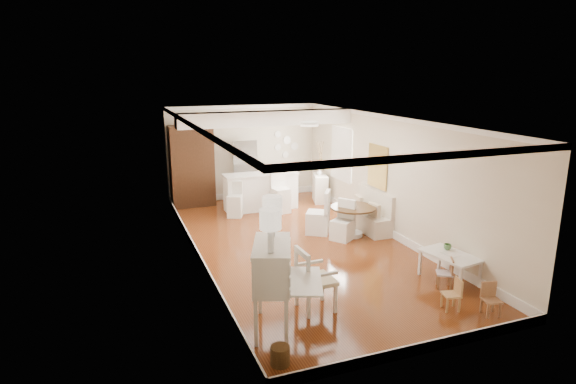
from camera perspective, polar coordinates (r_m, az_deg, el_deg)
room at (r=10.52m, az=0.93°, el=4.36°), size 9.00×9.04×2.82m
secretary_bureau at (r=7.23m, az=-1.90°, el=-11.19°), size 1.38×1.39×1.36m
gustavian_armchair at (r=7.86m, az=3.33°, el=-10.24°), size 0.62×0.62×1.05m
wicker_basket at (r=6.69m, az=-0.94°, el=-18.81°), size 0.34×0.34×0.26m
kids_table at (r=9.43m, az=18.57°, el=-8.48°), size 0.80×1.14×0.52m
kids_chair_a at (r=8.37m, az=18.78°, el=-11.38°), size 0.32×0.32×0.54m
kids_chair_b at (r=9.13m, az=18.05°, el=-9.09°), size 0.37×0.37×0.56m
kids_chair_c at (r=8.42m, az=22.96°, el=-11.66°), size 0.31×0.31×0.53m
banquette at (r=11.85m, az=9.39°, el=-2.11°), size 0.52×1.60×0.98m
dining_table at (r=11.35m, az=7.68°, el=-3.48°), size 1.37×1.37×0.71m
slip_chair_near at (r=11.05m, az=6.48°, el=-3.37°), size 0.63×0.62×0.92m
slip_chair_far at (r=11.42m, az=3.56°, el=-2.39°), size 0.70×0.70×1.05m
breakfast_counter at (r=13.41m, az=-3.24°, el=0.08°), size 2.05×0.65×1.03m
bar_stool_left at (r=12.77m, az=-6.33°, el=-0.93°), size 0.49×0.49×0.93m
bar_stool_right at (r=13.06m, az=-0.87°, el=-0.16°), size 0.48×0.48×1.08m
pantry_cabinet at (r=13.91m, az=-11.33°, el=3.03°), size 1.20×0.60×2.30m
fridge at (r=14.36m, az=-3.77°, el=2.60°), size 0.75×0.65×1.80m
sideboard at (r=14.27m, az=3.83°, el=0.46°), size 0.61×0.91×0.80m
pencil_cup at (r=9.52m, az=18.37°, el=-6.20°), size 0.18×0.18×0.11m
branch_vase at (r=14.17m, az=3.74°, el=2.38°), size 0.20×0.20×0.17m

